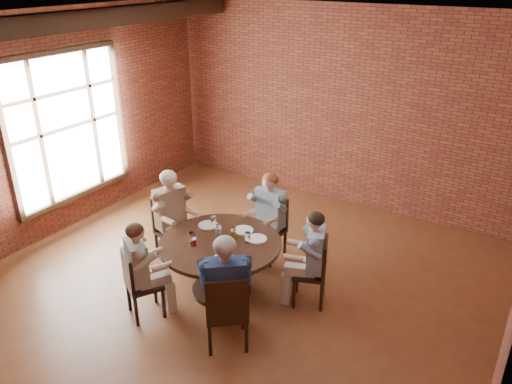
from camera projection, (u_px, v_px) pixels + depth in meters
The scene contains 28 objects.
floor at pixel (223, 294), 6.55m from camera, with size 7.00×7.00×0.00m, color brown.
ceiling at pixel (214, 23), 5.13m from camera, with size 7.00×7.00×0.00m, color silver.
wall_back at pixel (339, 108), 8.53m from camera, with size 7.00×7.00×0.00m, color brown.
wall_left at pixel (41, 130), 7.41m from camera, with size 7.00×7.00×0.00m, color brown.
ceiling_beam at pixel (59, 22), 6.37m from camera, with size 0.22×6.90×0.26m, color black.
window at pixel (67, 127), 7.70m from camera, with size 0.10×2.16×2.36m.
dining_table at pixel (221, 257), 6.40m from camera, with size 1.56×1.56×0.75m.
chair_a at pixel (316, 269), 6.20m from camera, with size 0.52×0.52×0.91m.
diner_a at pixel (310, 259), 6.15m from camera, with size 0.50×0.61×1.28m, color #3C689E, non-canonical shape.
chair_b at pixel (271, 225), 7.22m from camera, with size 0.46×0.46×0.93m.
diner_b at pixel (268, 218), 7.09m from camera, with size 0.52×0.64×1.32m, color #7F96A2, non-canonical shape.
chair_c at pixel (170, 225), 7.20m from camera, with size 0.55×0.55×0.96m.
diner_c at pixel (173, 217), 7.07m from camera, with size 0.55×0.68×1.37m, color brown, non-canonical shape.
chair_d at pixel (138, 282), 5.95m from camera, with size 0.54×0.54×0.90m.
diner_d at pixel (143, 270), 5.92m from camera, with size 0.49×0.60×1.27m, color tan, non-canonical shape.
chair_e at pixel (227, 310), 5.43m from camera, with size 0.64×0.64×0.97m.
diner_e at pixel (226, 291), 5.44m from camera, with size 0.57×0.70×1.40m, color #1A294A, non-canonical shape.
plate_a at pixel (257, 239), 6.36m from camera, with size 0.26×0.26×0.01m, color white.
plate_b at pixel (243, 230), 6.56m from camera, with size 0.26×0.26×0.01m, color white.
plate_c at pixel (208, 225), 6.69m from camera, with size 0.26×0.26×0.01m, color white.
plate_d at pixel (224, 258), 5.94m from camera, with size 0.26×0.26×0.01m, color white.
glass_a at pixel (248, 237), 6.26m from camera, with size 0.07×0.07×0.14m, color white.
glass_b at pixel (233, 233), 6.37m from camera, with size 0.07×0.07×0.14m, color white.
glass_c at pixel (213, 222), 6.65m from camera, with size 0.07×0.07×0.14m, color white.
glass_d at pixel (219, 229), 6.45m from camera, with size 0.07×0.07×0.14m, color white.
glass_e at pixel (192, 238), 6.26m from camera, with size 0.07×0.07×0.14m, color white.
glass_f at pixel (193, 240), 6.20m from camera, with size 0.07×0.07×0.14m, color white.
smartphone at pixel (225, 264), 5.83m from camera, with size 0.07×0.13×0.01m, color black.
Camera 1 is at (3.23, -4.34, 3.96)m, focal length 35.00 mm.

